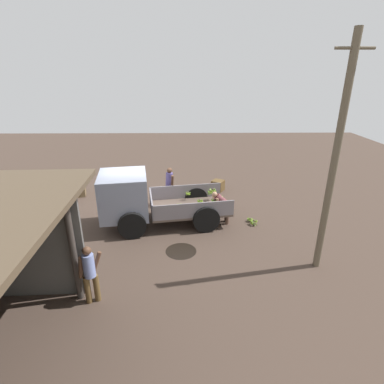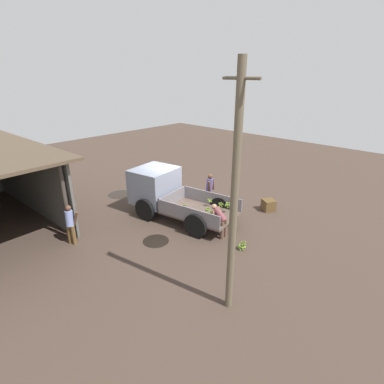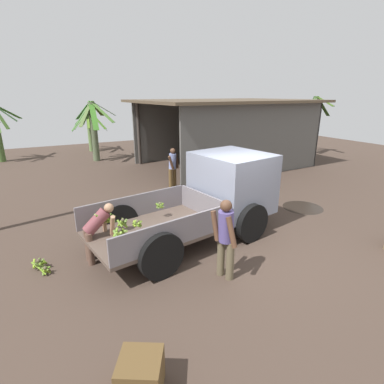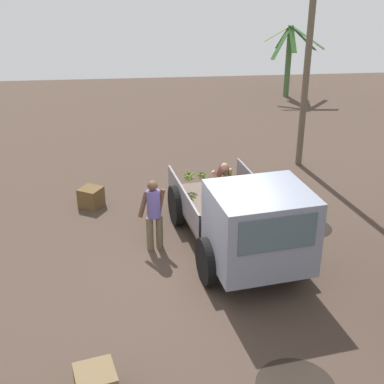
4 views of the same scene
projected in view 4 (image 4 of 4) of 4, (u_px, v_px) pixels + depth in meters
ground at (204, 275)px, 11.13m from camera, size 36.00×36.00×0.00m
mud_patch_1 at (311, 228)px, 12.96m from camera, size 1.00×1.00×0.01m
cargo_truck at (251, 224)px, 10.85m from camera, size 4.96×2.75×2.03m
utility_pole at (308, 60)px, 15.32m from camera, size 0.92×0.19×6.33m
banana_palm_3 at (289, 57)px, 23.30m from camera, size 2.07×2.50×3.07m
person_foreground_visitor at (154, 212)px, 11.74m from camera, size 0.43×0.65×1.65m
person_worker_loading at (222, 178)px, 13.85m from camera, size 0.69×0.59×1.28m
banana_bunch_on_ground_0 at (223, 181)px, 15.20m from camera, size 0.31×0.29×0.23m
banana_bunch_on_ground_1 at (214, 184)px, 15.10m from camera, size 0.22×0.22×0.18m
wooden_crate_0 at (91, 197)px, 13.92m from camera, size 0.71×0.71×0.52m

